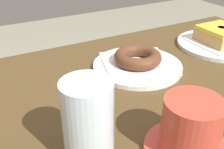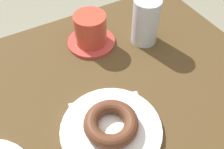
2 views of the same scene
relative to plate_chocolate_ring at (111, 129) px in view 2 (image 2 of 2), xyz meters
The scene contains 6 objects.
table 0.15m from the plate_chocolate_ring, 104.09° to the left, with size 0.92×0.61×0.76m.
plate_chocolate_ring is the anchor object (origin of this frame).
napkin_chocolate_ring 0.01m from the plate_chocolate_ring, ahead, with size 0.15×0.15×0.00m, color white.
donut_chocolate_ring 0.02m from the plate_chocolate_ring, ahead, with size 0.11×0.11×0.03m, color #59311E.
water_glass 0.30m from the plate_chocolate_ring, 43.36° to the left, with size 0.07×0.07×0.13m, color silver.
coffee_cup 0.28m from the plate_chocolate_ring, 72.17° to the left, with size 0.13×0.13×0.09m.
Camera 2 is at (-0.11, -0.34, 1.24)m, focal length 42.30 mm.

